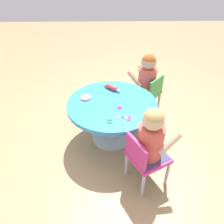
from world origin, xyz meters
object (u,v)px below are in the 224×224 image
at_px(seated_child_left, 152,136).
at_px(child_chair_right, 148,93).
at_px(craft_table, 112,111).
at_px(rolling_pin, 112,87).
at_px(seated_child_right, 147,75).
at_px(craft_scissors, 126,118).
at_px(child_chair_left, 145,157).

distance_m(seated_child_left, child_chair_right, 1.05).
xyz_separation_m(craft_table, rolling_pin, (0.26, -0.00, 0.13)).
bearing_deg(seated_child_left, seated_child_right, -6.58).
bearing_deg(rolling_pin, seated_child_right, -62.49).
xyz_separation_m(craft_table, seated_child_right, (0.48, -0.42, 0.17)).
relative_size(craft_table, seated_child_left, 1.80).
relative_size(seated_child_left, craft_scissors, 3.62).
relative_size(child_chair_left, child_chair_right, 1.00).
height_order(seated_child_left, craft_scissors, seated_child_left).
height_order(craft_table, rolling_pin, rolling_pin).
height_order(craft_table, seated_child_right, seated_child_right).
distance_m(child_chair_left, seated_child_right, 1.09).
bearing_deg(child_chair_left, craft_scissors, 23.91).
bearing_deg(child_chair_right, rolling_pin, 113.13).
bearing_deg(seated_child_right, craft_scissors, 157.87).
bearing_deg(child_chair_left, child_chair_right, -10.16).
bearing_deg(seated_child_right, seated_child_left, 173.42).
distance_m(craft_table, child_chair_right, 0.64).
distance_m(child_chair_left, child_chair_right, 1.05).
xyz_separation_m(child_chair_left, rolling_pin, (0.84, 0.26, 0.19)).
relative_size(child_chair_right, seated_child_right, 1.05).
xyz_separation_m(child_chair_right, seated_child_right, (0.03, 0.03, 0.23)).
bearing_deg(child_chair_left, rolling_pin, 17.41).
bearing_deg(rolling_pin, child_chair_right, -66.87).
bearing_deg(rolling_pin, craft_scissors, -166.93).
height_order(child_chair_left, child_chair_right, same).
bearing_deg(rolling_pin, craft_table, 179.50).
distance_m(seated_child_right, rolling_pin, 0.47).
height_order(craft_table, child_chair_right, child_chair_right).
bearing_deg(child_chair_left, seated_child_right, -8.34).
relative_size(child_chair_left, craft_scissors, 3.81).
relative_size(seated_child_left, seated_child_right, 1.00).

